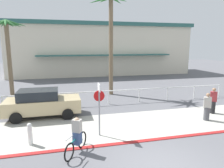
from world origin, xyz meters
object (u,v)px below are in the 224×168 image
cyclist_teal_0 (77,136)px  palm_tree_2 (7,37)px  pedestrian_0 (207,108)px  stop_sign_bike_lane (99,102)px  bollard_1 (30,134)px  car_tan_1 (42,103)px  palm_tree_3 (110,20)px  pedestrian_1 (213,102)px

cyclist_teal_0 → palm_tree_2: bearing=112.9°
pedestrian_0 → stop_sign_bike_lane: bearing=-174.9°
cyclist_teal_0 → bollard_1: bearing=149.4°
stop_sign_bike_lane → bollard_1: stop_sign_bike_lane is taller
bollard_1 → car_tan_1: 3.72m
bollard_1 → palm_tree_3: bearing=56.5°
stop_sign_bike_lane → car_tan_1: 4.60m
bollard_1 → car_tan_1: size_ratio=0.23×
bollard_1 → pedestrian_1: (10.74, 1.76, 0.26)m
palm_tree_2 → pedestrian_1: 16.67m
pedestrian_0 → pedestrian_1: (1.22, 0.99, 0.02)m
stop_sign_bike_lane → bollard_1: 3.33m
palm_tree_3 → pedestrian_0: size_ratio=5.16×
cyclist_teal_0 → pedestrian_0: pedestrian_0 is taller
stop_sign_bike_lane → cyclist_teal_0: 2.04m
palm_tree_2 → cyclist_teal_0: palm_tree_2 is taller
bollard_1 → cyclist_teal_0: (1.94, -1.15, 0.18)m
stop_sign_bike_lane → bollard_1: bearing=-176.3°
palm_tree_2 → pedestrian_0: size_ratio=3.94×
bollard_1 → cyclist_teal_0: cyclist_teal_0 is taller
cyclist_teal_0 → pedestrian_1: (8.80, 2.91, 0.08)m
car_tan_1 → pedestrian_1: bearing=-10.4°
car_tan_1 → pedestrian_0: bearing=-17.5°
palm_tree_2 → palm_tree_3: 8.82m
palm_tree_3 → stop_sign_bike_lane: bearing=-106.8°
cyclist_teal_0 → pedestrian_0: (7.58, 1.92, 0.05)m
bollard_1 → pedestrian_0: size_ratio=0.61×
pedestrian_1 → palm_tree_2: bearing=147.8°
stop_sign_bike_lane → palm_tree_2: palm_tree_2 is taller
pedestrian_0 → cyclist_teal_0: bearing=-165.8°
stop_sign_bike_lane → cyclist_teal_0: (-1.17, -1.35, -0.98)m
cyclist_teal_0 → palm_tree_3: bearing=69.1°
palm_tree_2 → pedestrian_0: (12.43, -9.57, -4.26)m
palm_tree_2 → cyclist_teal_0: size_ratio=4.08×
palm_tree_2 → pedestrian_1: size_ratio=3.84×
palm_tree_2 → cyclist_teal_0: 13.20m
bollard_1 → pedestrian_1: 10.89m
bollard_1 → pedestrian_0: 9.56m
palm_tree_2 → car_tan_1: palm_tree_2 is taller
stop_sign_bike_lane → pedestrian_0: stop_sign_bike_lane is taller
pedestrian_1 → palm_tree_3: bearing=127.4°
cyclist_teal_0 → pedestrian_0: size_ratio=0.97×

